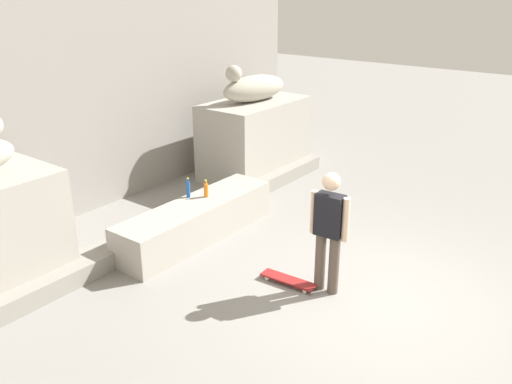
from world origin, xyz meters
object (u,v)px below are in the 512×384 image
Objects in this scene: statue_reclining_right at (253,87)px; skater at (329,228)px; skateboard at (288,280)px; bottle_blue at (188,189)px; bottle_orange at (206,190)px.

skater is at bearing 58.26° from statue_reclining_right.
statue_reclining_right reaches higher than skater.
bottle_blue reaches higher than skateboard.
statue_reclining_right is 3.19m from bottle_blue.
statue_reclining_right is at bearing 16.96° from bottle_blue.
skater is at bearing 17.09° from skateboard.
bottle_orange reaches higher than skateboard.
skater is 2.74m from bottle_blue.
statue_reclining_right is 4.86m from skateboard.
bottle_orange is 0.88× the size of bottle_blue.
statue_reclining_right is 5.06× the size of bottle_blue.
skateboard is (-0.18, 0.48, -0.86)m from skater.
statue_reclining_right is at bearing 135.88° from skater.
statue_reclining_right is 3.10m from bottle_orange.
bottle_blue is (0.41, 2.24, 0.68)m from skateboard.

